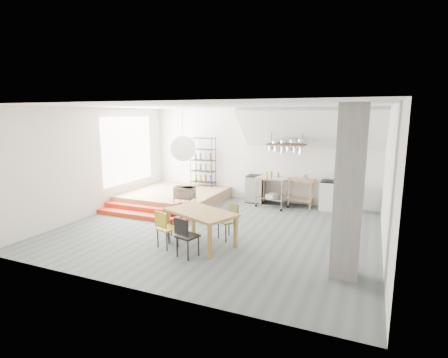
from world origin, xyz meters
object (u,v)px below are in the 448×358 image
at_px(stove, 330,195).
at_px(rolling_cart, 272,188).
at_px(mini_fridge, 255,189).
at_px(dining_table, 201,215).

relative_size(stove, rolling_cart, 1.07).
xyz_separation_m(rolling_cart, mini_fridge, (-0.74, 0.50, -0.18)).
bearing_deg(rolling_cart, mini_fridge, 159.11).
distance_m(stove, dining_table, 4.91).
distance_m(dining_table, rolling_cart, 3.87).
height_order(rolling_cart, mini_fridge, rolling_cart).
height_order(dining_table, mini_fridge, mini_fridge).
relative_size(dining_table, mini_fridge, 2.04).
height_order(dining_table, rolling_cart, rolling_cart).
bearing_deg(mini_fridge, rolling_cart, -34.17).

